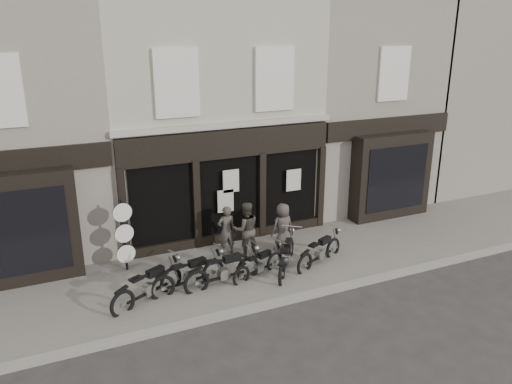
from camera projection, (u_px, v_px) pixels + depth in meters
name	position (u px, v px, depth m)	size (l,w,h in m)	color
ground_plane	(268.00, 281.00, 14.35)	(90.00, 90.00, 0.00)	#2D2B28
pavement	(255.00, 267.00, 15.11)	(30.00, 4.20, 0.12)	#666159
kerb	(288.00, 300.00, 13.25)	(30.00, 0.25, 0.13)	gray
central_building	(198.00, 110.00, 18.24)	(7.30, 6.22, 8.34)	#AFA996
neighbour_left	(7.00, 125.00, 15.71)	(5.60, 6.73, 8.34)	gray
neighbour_right	(345.00, 102.00, 20.69)	(5.60, 6.73, 8.34)	gray
filler_right	(486.00, 91.00, 23.95)	(11.00, 6.00, 8.20)	gray
motorcycle_0	(149.00, 288.00, 13.06)	(2.17, 1.33, 1.12)	black
motorcycle_1	(190.00, 277.00, 13.68)	(2.28, 0.81, 1.10)	black
motorcycle_2	(224.00, 273.00, 13.88)	(2.37, 0.65, 1.14)	black
motorcycle_3	(259.00, 267.00, 14.42)	(1.88, 0.92, 0.94)	black
motorcycle_4	(287.00, 259.00, 14.76)	(1.62, 1.98, 1.11)	black
motorcycle_5	(320.00, 254.00, 15.16)	(2.04, 1.16, 1.04)	black
man_left	(226.00, 230.00, 15.61)	(0.58, 0.38, 1.60)	#433D37
man_centre	(246.00, 229.00, 15.50)	(0.85, 0.67, 1.76)	#3D3931
man_right	(283.00, 227.00, 15.91)	(0.76, 0.50, 1.57)	#443D39
advert_sign_post	(125.00, 239.00, 14.48)	(0.56, 0.36, 2.29)	black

